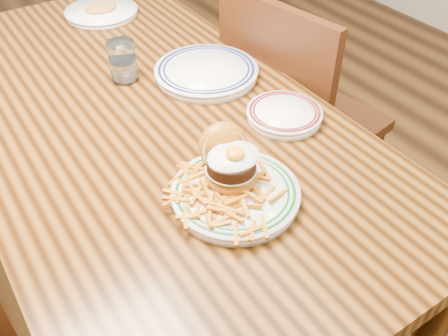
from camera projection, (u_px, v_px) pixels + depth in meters
floor at (162, 285)px, 1.77m from camera, size 6.00×6.00×0.00m
table at (142, 137)px, 1.33m from camera, size 0.85×1.60×0.75m
chair_right at (294, 118)px, 1.68m from camera, size 0.50×0.50×0.93m
main_plate at (233, 182)px, 1.02m from camera, size 0.26×0.28×0.13m
side_plate at (284, 114)px, 1.23m from camera, size 0.19×0.19×0.03m
rear_plate at (206, 72)px, 1.38m from camera, size 0.29×0.29×0.03m
water_glass at (123, 64)px, 1.36m from camera, size 0.07×0.07×0.11m
far_plate at (101, 12)px, 1.69m from camera, size 0.24×0.24×0.04m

